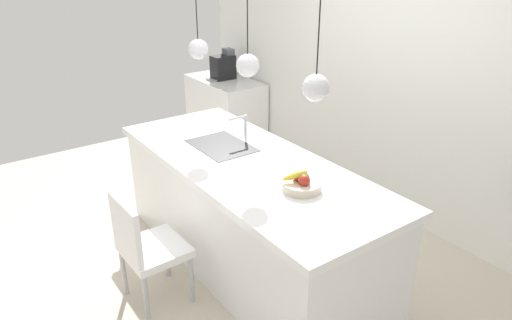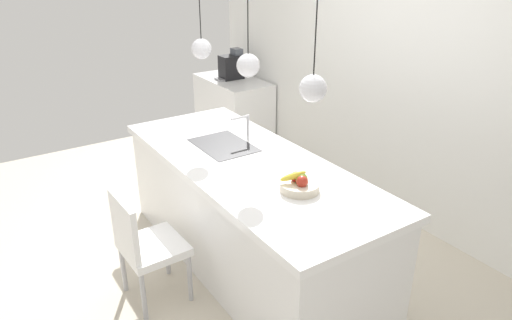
# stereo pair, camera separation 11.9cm
# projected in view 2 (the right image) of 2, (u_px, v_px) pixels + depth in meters

# --- Properties ---
(floor) EXTENTS (6.60, 6.60, 0.00)m
(floor) POSITION_uv_depth(u_px,v_px,m) (249.00, 259.00, 3.99)
(floor) COLOR beige
(floor) RESTS_ON ground
(back_wall) EXTENTS (6.00, 0.10, 2.60)m
(back_wall) POSITION_uv_depth(u_px,v_px,m) (403.00, 80.00, 4.29)
(back_wall) COLOR white
(back_wall) RESTS_ON ground
(kitchen_island) EXTENTS (2.56, 1.02, 0.90)m
(kitchen_island) POSITION_uv_depth(u_px,v_px,m) (249.00, 213.00, 3.81)
(kitchen_island) COLOR white
(kitchen_island) RESTS_ON ground
(sink_basin) EXTENTS (0.56, 0.40, 0.02)m
(sink_basin) POSITION_uv_depth(u_px,v_px,m) (224.00, 146.00, 3.92)
(sink_basin) COLOR #2D2D30
(sink_basin) RESTS_ON kitchen_island
(faucet) EXTENTS (0.02, 0.17, 0.22)m
(faucet) POSITION_uv_depth(u_px,v_px,m) (245.00, 124.00, 3.97)
(faucet) COLOR silver
(faucet) RESTS_ON kitchen_island
(fruit_bowl) EXTENTS (0.27, 0.27, 0.16)m
(fruit_bowl) POSITION_uv_depth(u_px,v_px,m) (299.00, 184.00, 3.17)
(fruit_bowl) COLOR beige
(fruit_bowl) RESTS_ON kitchen_island
(side_counter) EXTENTS (1.10, 0.60, 0.84)m
(side_counter) POSITION_uv_depth(u_px,v_px,m) (233.00, 110.00, 6.29)
(side_counter) COLOR white
(side_counter) RESTS_ON ground
(coffee_machine) EXTENTS (0.20, 0.35, 0.38)m
(coffee_machine) POSITION_uv_depth(u_px,v_px,m) (231.00, 66.00, 6.08)
(coffee_machine) COLOR black
(coffee_machine) RESTS_ON side_counter
(chair_near) EXTENTS (0.46, 0.43, 0.87)m
(chair_near) POSITION_uv_depth(u_px,v_px,m) (144.00, 243.00, 3.36)
(chair_near) COLOR white
(chair_near) RESTS_ON ground
(pendant_light_left) EXTENTS (0.17, 0.17, 0.77)m
(pendant_light_left) POSITION_uv_depth(u_px,v_px,m) (202.00, 48.00, 3.86)
(pendant_light_left) COLOR silver
(pendant_light_center) EXTENTS (0.17, 0.17, 0.77)m
(pendant_light_center) POSITION_uv_depth(u_px,v_px,m) (248.00, 65.00, 3.32)
(pendant_light_center) COLOR silver
(pendant_light_right) EXTENTS (0.17, 0.17, 0.77)m
(pendant_light_right) POSITION_uv_depth(u_px,v_px,m) (313.00, 88.00, 2.78)
(pendant_light_right) COLOR silver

